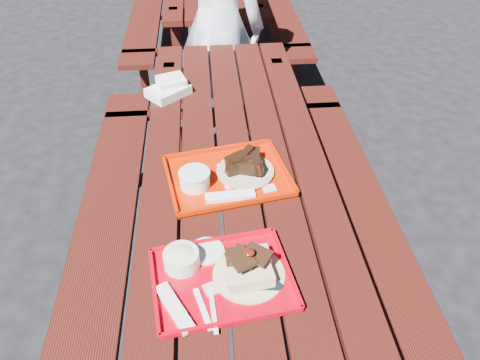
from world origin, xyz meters
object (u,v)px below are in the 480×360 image
at_px(far_tray, 226,176).
at_px(person, 218,24).
at_px(picnic_table_near, 237,205).
at_px(near_tray, 221,270).

xyz_separation_m(far_tray, person, (0.04, 1.44, 0.03)).
xyz_separation_m(picnic_table_near, person, (-0.01, 1.38, 0.25)).
distance_m(near_tray, far_tray, 0.47).
distance_m(near_tray, person, 1.91).
height_order(near_tray, person, person).
relative_size(near_tray, person, 0.29).
xyz_separation_m(near_tray, person, (0.08, 1.90, 0.02)).
distance_m(far_tray, person, 1.44).
bearing_deg(near_tray, picnic_table_near, 80.21).
relative_size(picnic_table_near, near_tray, 5.22).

